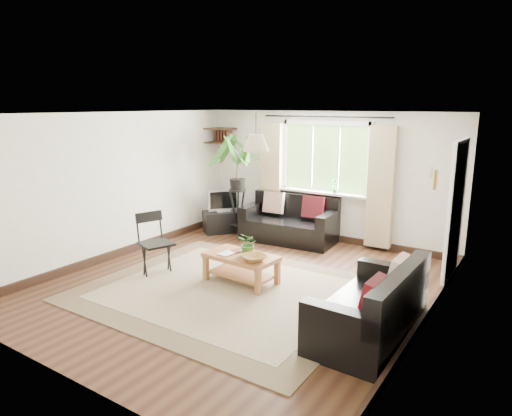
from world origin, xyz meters
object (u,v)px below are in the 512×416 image
Objects in this scene: sofa_back at (289,220)px; tv_stand at (224,221)px; palm_stand at (237,186)px; folding_chair at (156,245)px; coffee_table at (241,269)px; sofa_right at (369,302)px.

tv_stand is at bearing -177.88° from sofa_back.
folding_chair is (0.22, -2.41, -0.52)m from palm_stand.
coffee_table is at bearing -51.52° from folding_chair.
coffee_table is 2.59m from palm_stand.
palm_stand is at bearing -123.50° from sofa_right.
sofa_right is 2.14× the size of tv_stand.
sofa_right is 1.61× the size of coffee_table.
sofa_right is (2.50, -2.68, -0.01)m from sofa_back.
palm_stand is 2.12× the size of folding_chair.
folding_chair is (-1.26, -0.42, 0.25)m from coffee_table.
folding_chair reaches higher than coffee_table.
folding_chair is at bearing -84.79° from palm_stand.
sofa_right is at bearing -13.25° from coffee_table.
coffee_table is at bearing -53.39° from palm_stand.
sofa_back reaches higher than sofa_right.
sofa_back is at bearing -44.39° from tv_stand.
tv_stand is at bearing -121.20° from sofa_right.
coffee_table reaches higher than tv_stand.
palm_stand reaches higher than coffee_table.
tv_stand is (-3.92, 2.51, -0.18)m from sofa_right.
sofa_right is at bearing -71.14° from folding_chair.
palm_stand is at bearing 126.61° from coffee_table.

